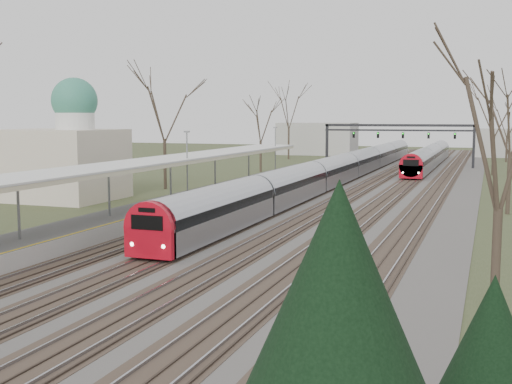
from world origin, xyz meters
TOP-DOWN VIEW (x-y plane):
  - track_bed at (0.26, 55.00)m, footprint 24.00×160.00m
  - platform at (-9.05, 37.50)m, footprint 3.50×69.00m
  - canopy at (-9.05, 32.99)m, footprint 4.10×50.00m
  - dome_building at (-21.71, 38.00)m, footprint 10.00×8.00m
  - signal_gantry at (0.29, 84.99)m, footprint 21.00×0.59m
  - tree_west_far at (-17.00, 48.00)m, footprint 5.50×5.50m
  - tree_east_near at (13.00, 15.00)m, footprint 4.50×4.50m
  - tree_east_far at (14.00, 42.00)m, footprint 5.00×5.00m
  - train_near at (-2.50, 64.02)m, footprint 2.62×90.21m
  - train_far at (4.50, 86.99)m, footprint 2.62×45.21m

SIDE VIEW (x-z plane):
  - track_bed at x=0.26m, z-range -0.05..0.17m
  - platform at x=-9.05m, z-range 0.00..1.00m
  - train_near at x=-2.50m, z-range -0.05..3.00m
  - train_far at x=4.50m, z-range -0.05..3.00m
  - dome_building at x=-21.71m, z-range -1.43..8.87m
  - canopy at x=-9.05m, z-range 2.37..5.48m
  - signal_gantry at x=0.29m, z-range 1.87..7.95m
  - tree_east_near at x=13.00m, z-range 1.92..11.19m
  - tree_east_far at x=14.00m, z-range 2.14..12.44m
  - tree_west_far at x=-17.00m, z-range 2.35..13.68m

